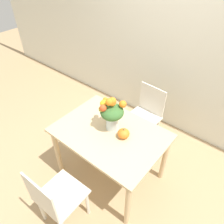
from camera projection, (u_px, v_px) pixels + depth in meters
ground_plane at (110, 173)px, 2.87m from camera, size 12.00×12.00×0.00m
wall_back at (178, 42)px, 2.83m from camera, size 8.00×0.06×2.70m
dining_table at (110, 139)px, 2.46m from camera, size 1.19×0.86×0.75m
flower_vase at (111, 113)px, 2.30m from camera, size 0.28×0.25×0.42m
pumpkin at (124, 133)px, 2.30m from camera, size 0.13×0.13×0.12m
dining_chair_near_window at (145, 115)px, 3.07m from camera, size 0.45×0.45×0.87m
dining_chair_far_side at (56, 199)px, 2.11m from camera, size 0.43×0.43×0.87m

